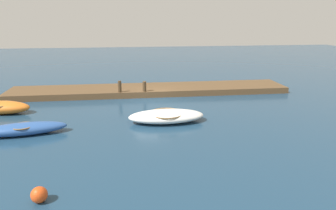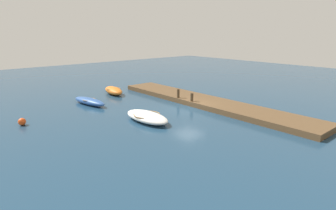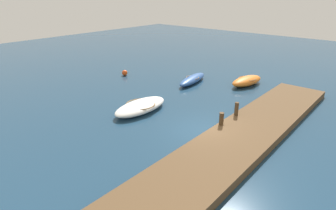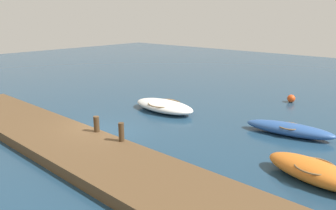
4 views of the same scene
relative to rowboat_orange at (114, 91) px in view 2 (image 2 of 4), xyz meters
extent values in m
plane|color=navy|center=(-10.01, -2.01, -0.42)|extent=(84.00, 84.00, 0.00)
cube|color=brown|center=(-10.01, -4.45, -0.18)|extent=(22.48, 3.53, 0.48)
ellipsoid|color=orange|center=(0.00, 0.00, -0.01)|extent=(3.93, 2.05, 0.82)
torus|color=olive|center=(0.00, 0.00, 0.22)|extent=(1.76, 1.76, 0.07)
ellipsoid|color=#2D569E|center=(-2.61, 4.19, -0.09)|extent=(4.60, 1.87, 0.66)
torus|color=olive|center=(-2.61, 4.19, 0.09)|extent=(1.41, 1.41, 0.07)
ellipsoid|color=white|center=(-10.43, 3.07, -0.06)|extent=(4.54, 2.10, 0.71)
torus|color=olive|center=(-10.43, 3.07, 0.13)|extent=(2.14, 2.14, 0.07)
cylinder|color=#47331E|center=(-9.49, -2.94, 0.45)|extent=(0.28, 0.28, 0.79)
cylinder|color=#47331E|center=(-7.60, -2.94, 0.50)|extent=(0.26, 0.26, 0.88)
sphere|color=#E54C19|center=(-5.09, 10.83, -0.14)|extent=(0.56, 0.56, 0.56)
camera|label=1|loc=(-8.22, 20.66, 5.72)|focal=33.37mm
camera|label=2|loc=(-27.59, 15.65, 6.46)|focal=30.02mm
camera|label=3|loc=(-23.31, -10.52, 7.66)|focal=30.23mm
camera|label=4|loc=(3.19, -11.84, 5.65)|focal=34.40mm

